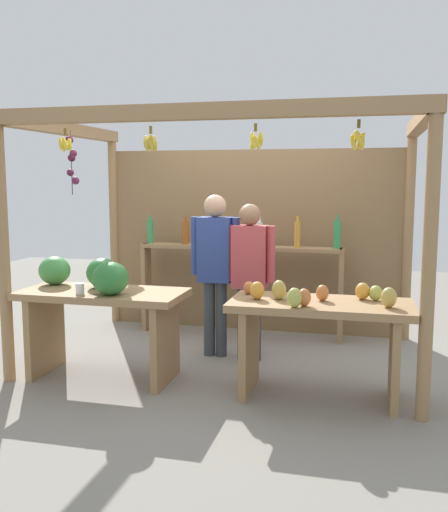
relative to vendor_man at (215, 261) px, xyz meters
The scene contains 7 objects.
ground_plane 0.95m from the vendor_man, 12.89° to the right, with size 12.00×12.00×0.00m, color gray.
market_stall 0.63m from the vendor_man, 72.69° to the left, with size 3.49×2.28×2.27m.
fruit_counter_left 1.20m from the vendor_man, 134.79° to the right, with size 1.43×0.67×1.05m.
fruit_counter_right 1.41m from the vendor_man, 38.40° to the right, with size 1.41×0.64×0.93m.
bottle_shelf_unit 0.79m from the vendor_man, 83.91° to the left, with size 2.24×0.22×1.35m.
vendor_man is the anchor object (origin of this frame).
vendor_woman 0.35m from the vendor_man, ahead, with size 0.48×0.20×1.49m.
Camera 1 is at (1.26, -5.25, 1.71)m, focal length 40.34 mm.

